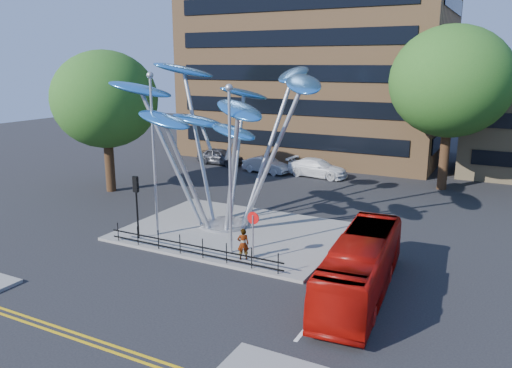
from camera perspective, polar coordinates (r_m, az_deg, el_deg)
The scene contains 18 objects.
ground at distance 23.25m, azimuth -7.73°, elevation -10.28°, with size 120.00×120.00×0.00m, color black.
traffic_island at distance 28.43m, azimuth -2.43°, elevation -5.46°, with size 12.00×9.00×0.15m, color slate.
double_yellow_near at distance 19.22m, azimuth -18.46°, elevation -16.34°, with size 40.00×0.12×0.01m, color gold.
double_yellow_far at distance 19.04m, azimuth -19.13°, elevation -16.69°, with size 40.00×0.12×0.01m, color gold.
brick_tower at distance 52.88m, azimuth 7.31°, elevation 19.69°, with size 25.00×15.00×30.00m, color olive.
tree_right at distance 39.53m, azimuth 21.39°, elevation 10.82°, with size 8.80×8.80×12.11m.
tree_left at distance 38.05m, azimuth -16.87°, elevation 9.21°, with size 7.60×7.60×10.32m.
leaf_sculpture at distance 28.09m, azimuth -3.79°, elevation 8.52°, with size 12.72×9.54×9.51m.
street_lamp_left at distance 27.08m, azimuth -11.67°, elevation 4.84°, with size 0.36×0.36×8.80m.
street_lamp_right at distance 23.90m, azimuth -3.00°, elevation 3.31°, with size 0.36×0.36×8.30m.
traffic_light_island at distance 27.20m, azimuth -13.53°, elevation -1.13°, with size 0.28×0.18×3.42m.
no_entry_sign_island at distance 23.60m, azimuth -0.34°, elevation -5.04°, with size 0.60×0.10×2.45m.
pedestrian_railing_front at distance 24.86m, azimuth -7.41°, elevation -7.27°, with size 10.00×0.06×1.00m.
red_bus at distance 21.21m, azimuth 11.87°, elevation -9.20°, with size 2.10×8.99×2.50m, color #9F0D07.
pedestrian at distance 24.13m, azimuth -1.49°, elevation -6.86°, with size 0.57×0.37×1.55m, color gray.
parked_car_left at distance 47.30m, azimuth -4.13°, elevation 3.18°, with size 1.83×4.56×1.55m, color #3B3C42.
parked_car_mid at distance 43.54m, azimuth 1.18°, elevation 2.19°, with size 1.48×4.25×1.40m, color #B2B5BA.
parked_car_right at distance 42.37m, azimuth 7.03°, elevation 1.84°, with size 2.11×5.20×1.51m, color white.
Camera 1 is at (12.42, -17.26, 9.41)m, focal length 35.00 mm.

